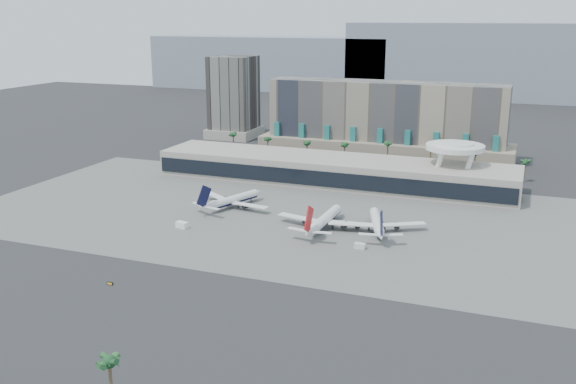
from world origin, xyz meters
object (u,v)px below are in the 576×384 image
(airliner_centre, at_px, (324,220))
(taxiway_sign, at_px, (110,283))
(service_vehicle_a, at_px, (182,225))
(airliner_left, at_px, (232,200))
(service_vehicle_b, at_px, (360,246))
(airliner_right, at_px, (377,223))

(airliner_centre, xyz_separation_m, taxiway_sign, (-43.40, -72.17, -3.01))
(airliner_centre, bearing_deg, service_vehicle_a, -158.53)
(airliner_left, relative_size, service_vehicle_a, 7.35)
(service_vehicle_b, bearing_deg, airliner_centre, 141.03)
(airliner_right, relative_size, service_vehicle_a, 7.59)
(airliner_centre, height_order, service_vehicle_b, airliner_centre)
(airliner_right, relative_size, service_vehicle_b, 9.70)
(service_vehicle_a, height_order, service_vehicle_b, service_vehicle_a)
(airliner_left, height_order, airliner_centre, airliner_centre)
(airliner_left, height_order, service_vehicle_b, airliner_left)
(service_vehicle_b, xyz_separation_m, taxiway_sign, (-61.34, -56.23, -0.51))
(airliner_right, relative_size, taxiway_sign, 18.04)
(service_vehicle_b, bearing_deg, taxiway_sign, -134.84)
(airliner_right, height_order, taxiway_sign, airliner_right)
(airliner_centre, relative_size, airliner_right, 1.09)
(service_vehicle_a, height_order, taxiway_sign, service_vehicle_a)
(airliner_right, bearing_deg, airliner_centre, 174.51)
(airliner_centre, distance_m, taxiway_sign, 84.27)
(airliner_right, distance_m, service_vehicle_a, 72.79)
(airliner_left, distance_m, service_vehicle_b, 68.31)
(taxiway_sign, bearing_deg, service_vehicle_a, 91.16)
(airliner_centre, relative_size, service_vehicle_b, 10.62)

